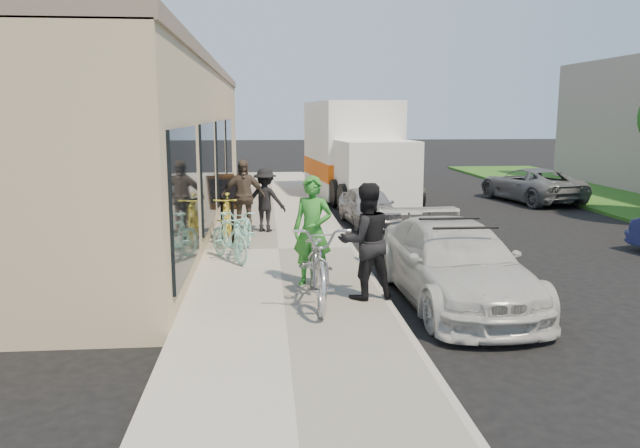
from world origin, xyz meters
name	(u,v)px	position (x,y,z in m)	size (l,w,h in m)	color
ground	(406,294)	(0.00, 0.00, 0.00)	(120.00, 120.00, 0.00)	black
sidewalk	(278,252)	(-2.00, 3.00, 0.07)	(3.00, 34.00, 0.15)	#A9A398
curb	(353,251)	(-0.45, 3.00, 0.07)	(0.12, 34.00, 0.13)	#9E9790
storefront	(156,142)	(-5.24, 7.99, 2.12)	(3.60, 20.00, 4.22)	#C9B68B
bike_rack	(227,216)	(-3.08, 3.74, 0.73)	(0.32, 0.62, 0.96)	black
sandwich_board	(227,192)	(-3.35, 8.42, 0.66)	(0.78, 0.79, 1.00)	black
sedan_white	(454,264)	(0.65, -0.48, 0.62)	(1.90, 4.33, 1.28)	beige
sedan_silver	(368,206)	(0.44, 6.39, 0.50)	(1.18, 2.94, 1.00)	gray
moving_truck	(355,156)	(0.84, 11.65, 1.47)	(3.18, 6.95, 3.31)	white
far_car_gray	(531,185)	(6.54, 10.29, 0.56)	(1.87, 4.06, 1.13)	#57595C
tandem_bike	(318,261)	(-1.49, -0.71, 0.75)	(0.80, 2.30, 1.21)	#BBBBBE
woman_rider	(312,231)	(-1.50, 0.20, 1.04)	(0.65, 0.43, 1.78)	#2F872D
man_standing	(365,241)	(-0.77, -0.60, 1.03)	(0.85, 0.66, 1.75)	black
cruiser_bike_a	(229,237)	(-2.94, 2.01, 0.60)	(0.42, 1.49, 0.90)	#97E1D7
cruiser_bike_b	(244,231)	(-2.69, 2.63, 0.60)	(0.60, 1.72, 0.91)	#97E1D7
cruiser_bike_c	(227,218)	(-3.09, 3.78, 0.67)	(0.49, 1.73, 1.04)	gold
bystander_a	(265,200)	(-2.25, 4.95, 0.90)	(0.97, 0.56, 1.50)	black
bystander_b	(243,197)	(-2.76, 4.67, 1.02)	(1.01, 0.42, 1.73)	brown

